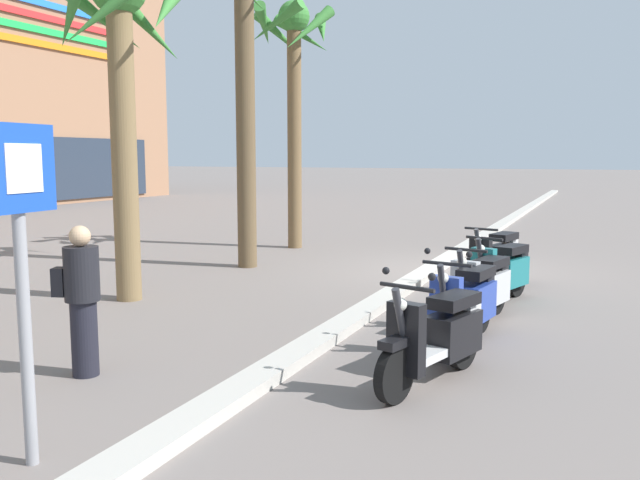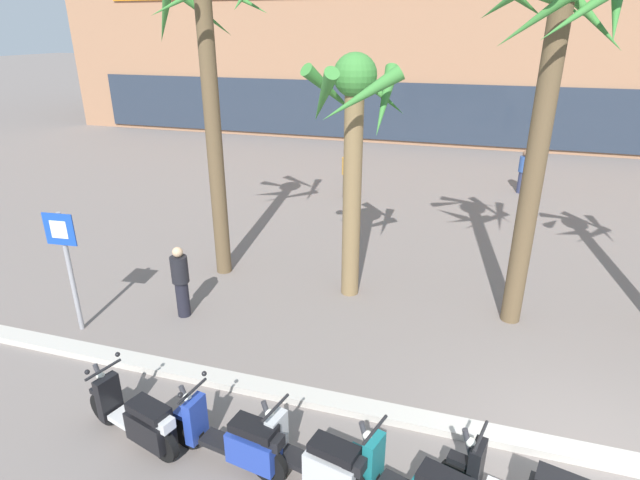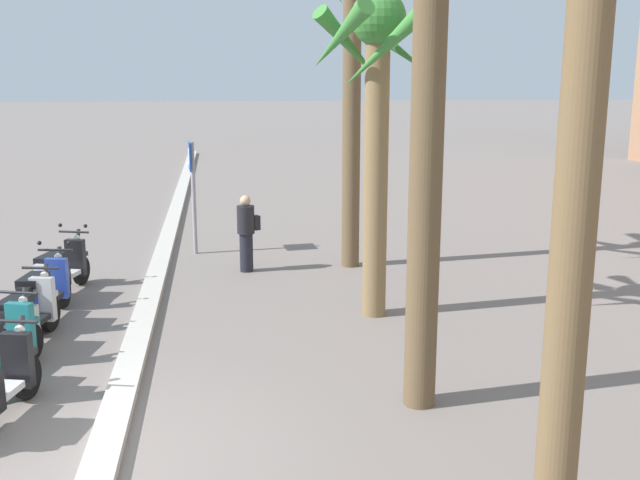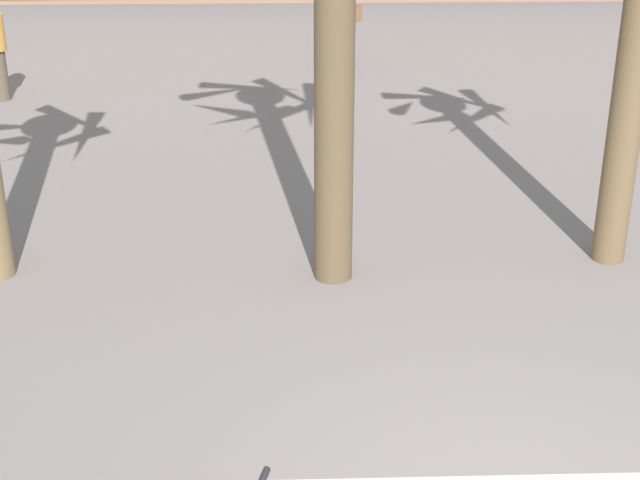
% 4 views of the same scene
% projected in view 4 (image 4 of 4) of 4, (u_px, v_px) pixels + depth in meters
% --- Properties ---
extents(pedestrian_window_shopping, '(0.46, 0.34, 1.52)m').
position_uv_depth(pedestrian_window_shopping, '(347.00, 22.00, 17.34)').
color(pedestrian_window_shopping, '#2D3351').
rests_on(pedestrian_window_shopping, ground).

